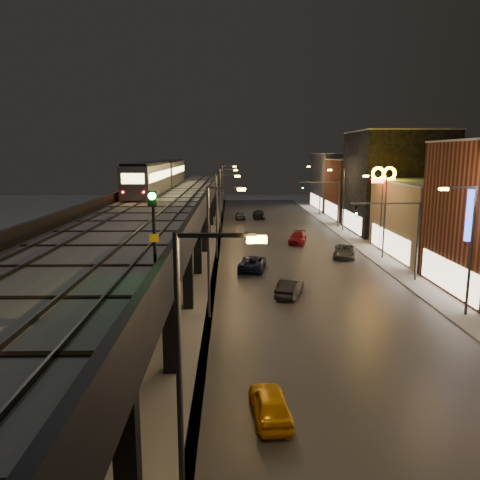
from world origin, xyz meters
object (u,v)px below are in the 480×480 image
object	(u,v)px
rail_signal	(153,215)
car_mid_dark	(259,214)
car_near_white	(290,288)
car_onc_white	(298,238)
car_far_white	(240,216)
subway_train	(160,174)
car_taxi	(270,405)
car_mid_silver	(252,263)
car_onc_dark	(345,252)

from	to	relation	value
rail_signal	car_mid_dark	size ratio (longest dim) A/B	0.62
car_near_white	car_onc_white	distance (m)	22.21
rail_signal	car_far_white	distance (m)	62.32
car_far_white	car_onc_white	xyz separation A→B (m)	(6.71, -21.84, -0.00)
subway_train	car_far_white	xyz separation A→B (m)	(10.91, 16.49, -7.67)
car_far_white	car_onc_white	size ratio (longest dim) A/B	0.86
car_taxi	car_mid_silver	size ratio (longest dim) A/B	0.75
rail_signal	car_far_white	bearing A→B (deg)	85.81
rail_signal	car_near_white	bearing A→B (deg)	67.22
rail_signal	car_taxi	bearing A→B (deg)	9.00
car_taxi	car_mid_silver	xyz separation A→B (m)	(0.43, 25.58, 0.05)
car_mid_dark	car_onc_dark	size ratio (longest dim) A/B	1.03
car_taxi	rail_signal	bearing A→B (deg)	4.42
car_far_white	car_near_white	bearing A→B (deg)	92.10
car_near_white	car_mid_silver	size ratio (longest dim) A/B	0.83
car_near_white	car_onc_white	bearing A→B (deg)	-79.66
car_mid_dark	car_onc_dark	distance (m)	32.00
rail_signal	car_near_white	distance (m)	21.03
subway_train	car_onc_dark	bearing A→B (deg)	-32.10
rail_signal	car_onc_dark	bearing A→B (deg)	64.42
rail_signal	car_mid_dark	xyz separation A→B (m)	(7.71, 62.74, -8.10)
car_onc_dark	car_near_white	bearing A→B (deg)	-103.07
car_mid_silver	car_near_white	bearing A→B (deg)	116.41
subway_train	car_mid_dark	bearing A→B (deg)	51.29
car_onc_dark	car_far_white	bearing A→B (deg)	125.47
car_taxi	car_onc_dark	world-z (taller)	car_onc_dark
rail_signal	subway_train	bearing A→B (deg)	98.07
car_mid_dark	car_onc_white	xyz separation A→B (m)	(3.51, -22.96, -0.04)
car_taxi	car_onc_dark	xyz separation A→B (m)	(10.61, 30.90, 0.03)
car_near_white	subway_train	bearing A→B (deg)	-43.00
car_onc_dark	subway_train	bearing A→B (deg)	163.87
car_mid_silver	car_onc_white	size ratio (longest dim) A/B	1.06
car_near_white	rail_signal	bearing A→B (deg)	87.17
car_mid_silver	car_mid_dark	xyz separation A→B (m)	(2.76, 36.45, 0.02)
car_taxi	car_near_white	size ratio (longest dim) A/B	0.90
car_mid_silver	car_onc_white	bearing A→B (deg)	-105.38
car_mid_silver	car_onc_dark	world-z (taller)	car_mid_silver
car_taxi	car_onc_white	distance (m)	39.63
car_taxi	car_far_white	distance (m)	60.90
car_onc_dark	rail_signal	bearing A→B (deg)	-99.62
car_near_white	car_taxi	bearing A→B (deg)	100.10
car_far_white	car_onc_dark	bearing A→B (deg)	107.69
car_onc_dark	car_onc_white	world-z (taller)	car_onc_white
subway_train	rail_signal	size ratio (longest dim) A/B	11.44
subway_train	car_mid_silver	xyz separation A→B (m)	(11.36, -18.83, -7.66)
car_taxi	car_mid_dark	distance (m)	62.11
car_near_white	car_onc_dark	size ratio (longest dim) A/B	0.87
car_onc_white	car_mid_dark	bearing A→B (deg)	112.60
subway_train	car_onc_white	distance (m)	19.95
car_near_white	car_onc_dark	bearing A→B (deg)	-99.08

